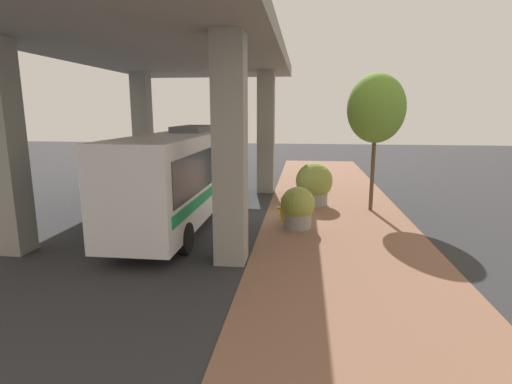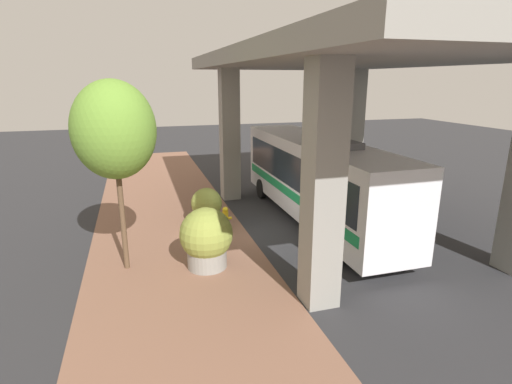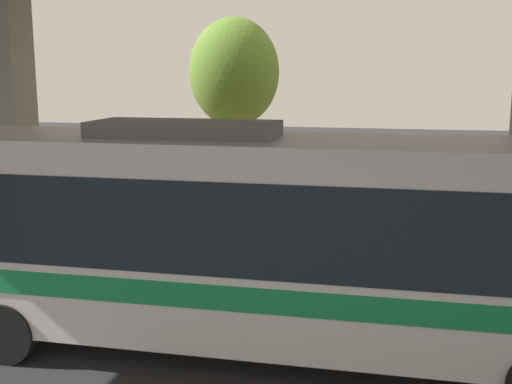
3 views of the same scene
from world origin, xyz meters
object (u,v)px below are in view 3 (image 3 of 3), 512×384
fire_hydrant (293,256)px  street_tree_near (234,73)px  bus (257,233)px  planter_middle (183,215)px  planter_front (339,239)px

fire_hydrant → street_tree_near: (-3.85, -2.31, 4.02)m
bus → street_tree_near: street_tree_near is taller
bus → planter_middle: (-5.29, -3.05, -1.04)m
fire_hydrant → planter_front: 1.17m
planter_front → street_tree_near: (-3.26, -3.28, 3.73)m
street_tree_near → planter_middle: bearing=-15.3°
planter_middle → street_tree_near: size_ratio=0.34×
fire_hydrant → planter_middle: (-1.29, -3.01, 0.50)m
planter_middle → fire_hydrant: bearing=66.8°
fire_hydrant → bus: bearing=0.6°
street_tree_near → fire_hydrant: bearing=31.0°
planter_middle → street_tree_near: 4.40m
planter_front → street_tree_near: street_tree_near is taller
bus → street_tree_near: size_ratio=1.95×
planter_front → planter_middle: bearing=-100.0°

